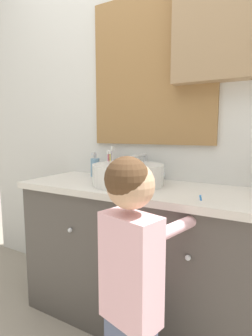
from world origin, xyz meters
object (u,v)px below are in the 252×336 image
object	(u,v)px
sink_basin	(128,174)
soap_dispenser	(95,167)
toothbrush_holder	(110,169)
child_figure	(132,269)

from	to	relation	value
sink_basin	soap_dispenser	xyz separation A→B (m)	(-0.32, 0.13, 0.00)
sink_basin	toothbrush_holder	distance (m)	0.28
child_figure	toothbrush_holder	bearing A→B (deg)	127.98
toothbrush_holder	child_figure	xyz separation A→B (m)	(0.50, -0.64, -0.25)
toothbrush_holder	soap_dispenser	distance (m)	0.10
child_figure	sink_basin	bearing A→B (deg)	120.04
toothbrush_holder	soap_dispenser	size ratio (longest dim) A/B	1.26
soap_dispenser	child_figure	xyz separation A→B (m)	(0.60, -0.60, -0.27)
sink_basin	soap_dispenser	distance (m)	0.35
sink_basin	child_figure	world-z (taller)	child_figure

